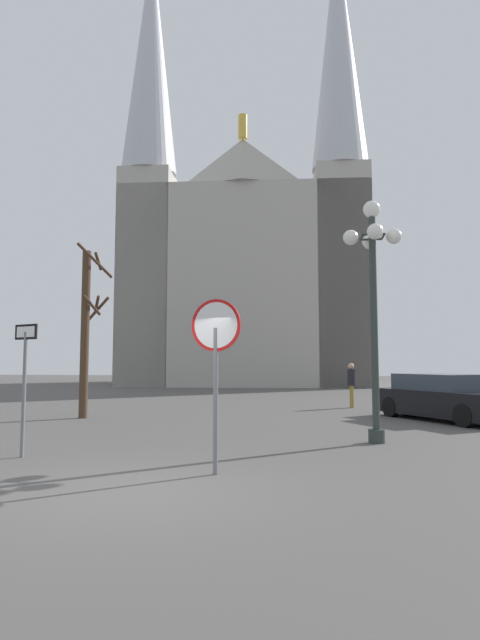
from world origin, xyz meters
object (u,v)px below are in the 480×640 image
object	(u,v)px
parked_car_near_black	(443,398)
cathedral	(246,260)
street_lamp	(373,280)
bare_tree	(86,328)
stop_sign	(216,349)
one_way_arrow_sign	(25,372)
pedestrian_walking	(351,381)

from	to	relation	value
parked_car_near_black	cathedral	bearing A→B (deg)	110.61
street_lamp	bare_tree	world-z (taller)	bare_tree
stop_sign	parked_car_near_black	bearing A→B (deg)	56.15
cathedral	parked_car_near_black	distance (m)	27.25
bare_tree	parked_car_near_black	world-z (taller)	bare_tree
cathedral	one_way_arrow_sign	world-z (taller)	cathedral
parked_car_near_black	bare_tree	bearing A→B (deg)	-175.40
bare_tree	pedestrian_walking	size ratio (longest dim) A/B	3.18
stop_sign	street_lamp	world-z (taller)	street_lamp
stop_sign	street_lamp	size ratio (longest dim) A/B	0.51
street_lamp	parked_car_near_black	size ratio (longest dim) A/B	1.17
pedestrian_walking	bare_tree	bearing A→B (deg)	-151.16
one_way_arrow_sign	bare_tree	bearing A→B (deg)	105.10
bare_tree	parked_car_near_black	bearing A→B (deg)	4.60
bare_tree	pedestrian_walking	xyz separation A→B (m)	(8.81, 4.85, -1.81)
one_way_arrow_sign	bare_tree	size ratio (longest dim) A/B	0.45
stop_sign	pedestrian_walking	world-z (taller)	stop_sign
stop_sign	pedestrian_walking	size ratio (longest dim) A/B	1.62
cathedral	stop_sign	world-z (taller)	cathedral
street_lamp	stop_sign	bearing A→B (deg)	-129.75
stop_sign	one_way_arrow_sign	distance (m)	4.01
bare_tree	parked_car_near_black	distance (m)	11.49
pedestrian_walking	stop_sign	bearing A→B (deg)	-104.49
stop_sign	pedestrian_walking	bearing A→B (deg)	75.51
one_way_arrow_sign	street_lamp	distance (m)	7.60
stop_sign	parked_car_near_black	world-z (taller)	stop_sign
cathedral	stop_sign	xyz separation A→B (m)	(3.38, -32.30, -8.11)
one_way_arrow_sign	parked_car_near_black	world-z (taller)	one_way_arrow_sign
one_way_arrow_sign	bare_tree	distance (m)	6.85
street_lamp	parked_car_near_black	bearing A→B (deg)	61.16
street_lamp	pedestrian_walking	distance (m)	9.12
stop_sign	cathedral	bearing A→B (deg)	95.98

